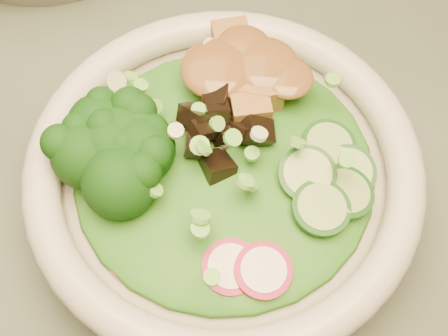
{
  "coord_description": "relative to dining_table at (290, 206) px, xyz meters",
  "views": [
    {
      "loc": [
        -0.04,
        -0.27,
        1.2
      ],
      "look_at": [
        -0.06,
        -0.06,
        0.81
      ],
      "focal_mm": 50.0,
      "sensor_mm": 36.0,
      "label": 1
    }
  ],
  "objects": [
    {
      "name": "salad_bowl",
      "position": [
        -0.06,
        -0.06,
        0.16
      ],
      "size": [
        0.29,
        0.29,
        0.08
      ],
      "rotation": [
        0.0,
        0.0,
        0.28
      ],
      "color": "beige",
      "rests_on": "dining_table"
    },
    {
      "name": "peanut_sauce",
      "position": [
        -0.06,
        0.01,
        0.2
      ],
      "size": [
        0.07,
        0.06,
        0.02
      ],
      "primitive_type": "ellipsoid",
      "color": "brown",
      "rests_on": "tofu_cubes"
    },
    {
      "name": "scallion_garnish",
      "position": [
        -0.06,
        -0.06,
        0.2
      ],
      "size": [
        0.2,
        0.2,
        0.03
      ],
      "primitive_type": null,
      "color": "#6BC144",
      "rests_on": "salad_bowl"
    },
    {
      "name": "dining_table",
      "position": [
        0.0,
        0.0,
        0.0
      ],
      "size": [
        1.2,
        0.8,
        0.75
      ],
      "color": "black",
      "rests_on": "ground"
    },
    {
      "name": "cucumber_slices",
      "position": [
        0.01,
        -0.06,
        0.19
      ],
      "size": [
        0.09,
        0.09,
        0.04
      ],
      "primitive_type": null,
      "rotation": [
        0.0,
        0.0,
        0.28
      ],
      "color": "#9BBB67",
      "rests_on": "salad_bowl"
    },
    {
      "name": "mushroom_heap",
      "position": [
        -0.06,
        -0.05,
        0.19
      ],
      "size": [
        0.09,
        0.09,
        0.04
      ],
      "primitive_type": null,
      "rotation": [
        0.0,
        0.0,
        0.28
      ],
      "color": "black",
      "rests_on": "salad_bowl"
    },
    {
      "name": "lettuce_bed",
      "position": [
        -0.06,
        -0.06,
        0.18
      ],
      "size": [
        0.22,
        0.22,
        0.03
      ],
      "primitive_type": "ellipsoid",
      "color": "#175511",
      "rests_on": "salad_bowl"
    },
    {
      "name": "tofu_cubes",
      "position": [
        -0.06,
        0.01,
        0.19
      ],
      "size": [
        0.11,
        0.09,
        0.04
      ],
      "primitive_type": null,
      "rotation": [
        0.0,
        0.0,
        0.28
      ],
      "color": "olive",
      "rests_on": "salad_bowl"
    },
    {
      "name": "broccoli_florets",
      "position": [
        -0.13,
        -0.06,
        0.19
      ],
      "size": [
        0.1,
        0.09,
        0.05
      ],
      "primitive_type": null,
      "rotation": [
        0.0,
        0.0,
        0.28
      ],
      "color": "black",
      "rests_on": "salad_bowl"
    },
    {
      "name": "radish_slices",
      "position": [
        -0.06,
        -0.13,
        0.18
      ],
      "size": [
        0.12,
        0.07,
        0.02
      ],
      "primitive_type": null,
      "rotation": [
        0.0,
        0.0,
        0.28
      ],
      "color": "maroon",
      "rests_on": "salad_bowl"
    }
  ]
}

